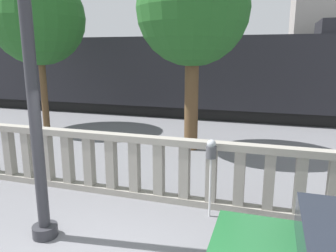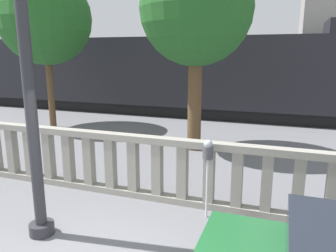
{
  "view_description": "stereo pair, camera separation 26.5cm",
  "coord_description": "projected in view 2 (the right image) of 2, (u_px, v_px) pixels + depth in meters",
  "views": [
    {
      "loc": [
        2.12,
        -2.92,
        3.05
      ],
      "look_at": [
        -0.12,
        4.15,
        1.38
      ],
      "focal_mm": 35.0,
      "sensor_mm": 36.0,
      "label": 1
    },
    {
      "loc": [
        2.37,
        -2.84,
        3.05
      ],
      "look_at": [
        -0.12,
        4.15,
        1.38
      ],
      "focal_mm": 35.0,
      "sensor_mm": 36.0,
      "label": 2
    }
  ],
  "objects": [
    {
      "name": "lamppost",
      "position": [
        24.0,
        34.0,
        4.91
      ],
      "size": [
        0.42,
        0.42,
        6.14
      ],
      "color": "#2D2D33",
      "rests_on": "ground"
    },
    {
      "name": "balustrade",
      "position": [
        157.0,
        169.0,
        6.79
      ],
      "size": [
        17.39,
        0.24,
        1.37
      ],
      "color": "gray",
      "rests_on": "ground"
    },
    {
      "name": "tree_left",
      "position": [
        196.0,
        10.0,
        9.67
      ],
      "size": [
        3.39,
        3.39,
        6.02
      ],
      "color": "brown",
      "rests_on": "ground"
    },
    {
      "name": "train_near",
      "position": [
        162.0,
        74.0,
        16.68
      ],
      "size": [
        21.19,
        2.96,
        4.37
      ],
      "color": "black",
      "rests_on": "ground"
    },
    {
      "name": "parking_meter",
      "position": [
        208.0,
        155.0,
        5.94
      ],
      "size": [
        0.19,
        0.19,
        1.52
      ],
      "color": "silver",
      "rests_on": "ground"
    },
    {
      "name": "train_far",
      "position": [
        204.0,
        67.0,
        30.92
      ],
      "size": [
        28.04,
        3.15,
        3.93
      ],
      "color": "black",
      "rests_on": "ground"
    },
    {
      "name": "tree_right",
      "position": [
        45.0,
        19.0,
        12.78
      ],
      "size": [
        3.59,
        3.59,
        6.14
      ],
      "color": "brown",
      "rests_on": "ground"
    }
  ]
}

